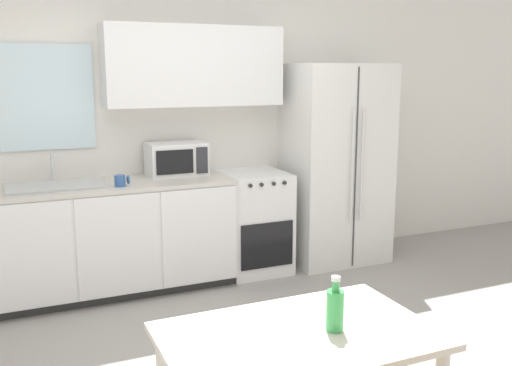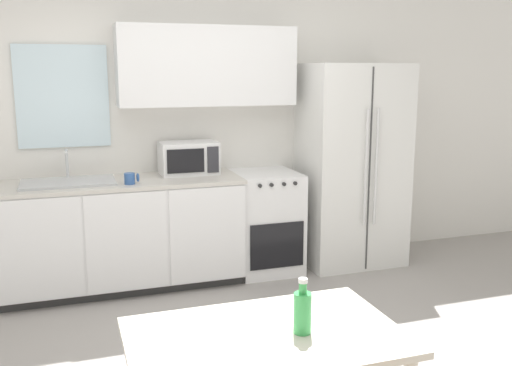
# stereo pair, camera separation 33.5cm
# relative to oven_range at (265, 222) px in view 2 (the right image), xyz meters

# --- Properties ---
(wall_back) EXTENTS (12.00, 0.38, 2.70)m
(wall_back) POSITION_rel_oven_range_xyz_m (-0.71, 0.31, 0.97)
(wall_back) COLOR silver
(wall_back) RESTS_ON ground_plane
(kitchen_counter) EXTENTS (1.96, 0.67, 0.91)m
(kitchen_counter) POSITION_rel_oven_range_xyz_m (-1.26, -0.02, 0.01)
(kitchen_counter) COLOR #333333
(kitchen_counter) RESTS_ON ground_plane
(oven_range) EXTENTS (0.57, 0.63, 0.90)m
(oven_range) POSITION_rel_oven_range_xyz_m (0.00, 0.00, 0.00)
(oven_range) COLOR white
(oven_range) RESTS_ON ground_plane
(refrigerator) EXTENTS (0.91, 0.70, 1.85)m
(refrigerator) POSITION_rel_oven_range_xyz_m (0.84, -0.02, 0.48)
(refrigerator) COLOR silver
(refrigerator) RESTS_ON ground_plane
(kitchen_sink) EXTENTS (0.72, 0.45, 0.25)m
(kitchen_sink) POSITION_rel_oven_range_xyz_m (-1.67, -0.01, 0.48)
(kitchen_sink) COLOR #B7BABC
(kitchen_sink) RESTS_ON kitchen_counter
(microwave) EXTENTS (0.49, 0.34, 0.28)m
(microwave) POSITION_rel_oven_range_xyz_m (-0.67, 0.11, 0.60)
(microwave) COLOR silver
(microwave) RESTS_ON kitchen_counter
(coffee_mug) EXTENTS (0.12, 0.08, 0.09)m
(coffee_mug) POSITION_rel_oven_range_xyz_m (-1.20, -0.21, 0.51)
(coffee_mug) COLOR #335999
(coffee_mug) RESTS_ON kitchen_counter
(dining_table) EXTENTS (1.13, 0.71, 0.72)m
(dining_table) POSITION_rel_oven_range_xyz_m (-0.93, -2.63, 0.16)
(dining_table) COLOR beige
(dining_table) RESTS_ON ground_plane
(drink_bottle) EXTENTS (0.07, 0.07, 0.24)m
(drink_bottle) POSITION_rel_oven_range_xyz_m (-0.78, -2.67, 0.37)
(drink_bottle) COLOR #3FB259
(drink_bottle) RESTS_ON dining_table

